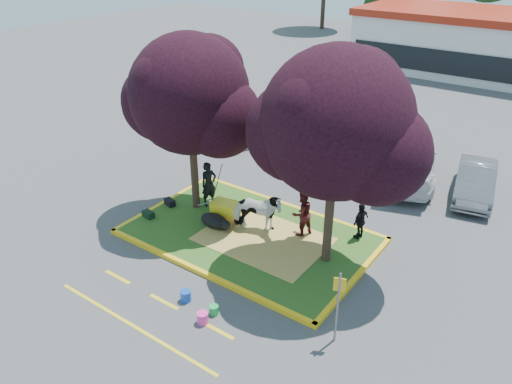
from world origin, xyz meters
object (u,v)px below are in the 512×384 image
Objects in this scene: handler at (209,184)px; wheelbarrow at (227,208)px; sign_post at (338,301)px; bucket_blue at (186,296)px; cow at (257,212)px; bucket_green at (214,310)px; car_silver at (257,127)px; car_black at (260,116)px; calf at (214,221)px; bucket_pink at (203,318)px.

wheelbarrow is (1.25, -0.51, -0.39)m from handler.
sign_post is at bearing -96.10° from handler.
sign_post reaches higher than bucket_blue.
bucket_green is at bearing 174.58° from cow.
cow is 6.36× the size of bucket_green.
wheelbarrow is 0.44× the size of car_silver.
car_black is (-6.31, 12.76, 0.58)m from bucket_blue.
cow is at bearing 39.67° from calf.
sign_post is (4.63, -3.00, 0.42)m from cow.
wheelbarrow is at bearing 124.12° from bucket_green.
car_black is (-7.32, 13.18, 0.58)m from bucket_pink.
cow is 4.16m from bucket_blue.
calf is 0.26× the size of car_black.
bucket_green is 0.45m from bucket_pink.
sign_post is at bearing -147.49° from cow.
car_silver is (-3.74, 7.91, 0.31)m from calf.
sign_post is (5.96, -3.00, 0.69)m from wheelbarrow.
handler reaches higher than calf.
cow is 2.64m from handler.
car_black is at bearing 116.33° from bucket_blue.
sign_post is 0.50× the size of car_black.
sign_post is 4.54m from bucket_blue.
calf is 0.52× the size of sign_post.
cow is at bearing 107.06° from bucket_pink.
bucket_pink is at bearing -93.16° from bucket_green.
sign_post reaches higher than car_black.
handler is at bearing 150.72° from calf.
calf is 3.35× the size of bucket_pink.
car_silver is at bearing 40.47° from handler.
handler is 0.80× the size of sign_post.
calf is 3.36× the size of bucket_blue.
bucket_pink is at bearing -22.53° from bucket_blue.
calf is 4.41m from bucket_green.
sign_post is at bearing -37.68° from wheelbarrow.
handler is at bearing 146.63° from wheelbarrow.
bucket_blue is (1.71, -4.08, -0.47)m from wheelbarrow.
bucket_blue is at bearing -127.36° from handler.
sign_post is 6.43× the size of bucket_pink.
bucket_green is (2.80, -3.40, -0.26)m from calf.
wheelbarrow is 6.71m from sign_post.
car_silver is (-6.51, 11.77, 0.54)m from bucket_pink.
cow is 0.40× the size of car_black.
cow is 10.52m from car_black.
car_black reaches higher than bucket_blue.
handler is 5.53m from bucket_blue.
car_black is (-4.55, 9.32, 0.35)m from calf.
cow is at bearing -11.09° from wheelbarrow.
bucket_green is at bearing 176.07° from sign_post.
car_silver is (-5.13, 7.27, -0.20)m from cow.
wheelbarrow reaches higher than calf.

